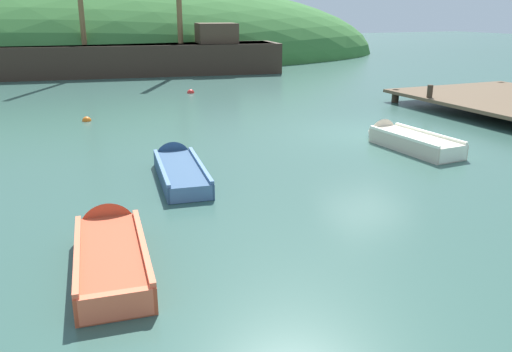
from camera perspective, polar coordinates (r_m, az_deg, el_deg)
The scene contains 8 objects.
ground_plane at distance 15.70m, azimuth 12.33°, elevation 4.39°, with size 120.00×120.00×0.00m, color #33564C.
shore_hill at distance 40.94m, azimuth -17.77°, elevation 11.95°, with size 46.98×21.00×11.56m, color #387033.
sailing_ship at distance 30.89m, azimuth -12.30°, elevation 11.90°, with size 18.60×5.71×11.22m.
rowboat_portside at distance 8.03m, azimuth -15.57°, elevation -7.85°, with size 1.25×3.25×0.91m.
rowboat_outer_left at distance 11.76m, azimuth -8.49°, elevation 0.71°, with size 1.33×3.55×0.86m.
rowboat_far at distance 14.54m, azimuth 15.77°, elevation 3.66°, with size 1.10×3.30×0.92m.
buoy_red at distance 23.50m, azimuth -7.14°, elevation 8.97°, with size 0.32×0.32×0.32m, color red.
buoy_orange at distance 18.20m, azimuth -17.98°, elevation 5.73°, with size 0.30×0.30×0.30m, color orange.
Camera 1 is at (-8.97, -12.41, 3.49)m, focal length 36.66 mm.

